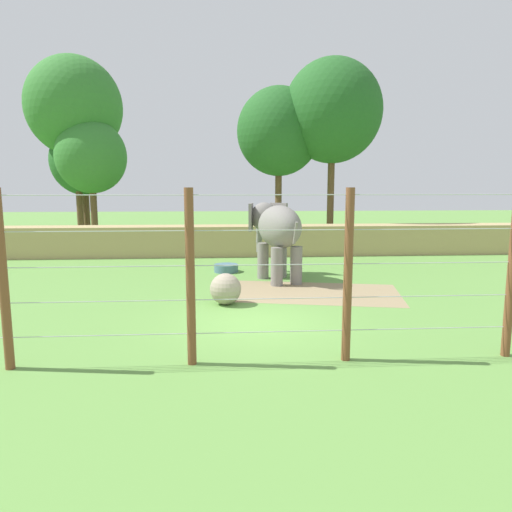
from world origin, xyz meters
name	(u,v)px	position (x,y,z in m)	size (l,w,h in m)	color
ground_plane	(257,323)	(0.00, 0.00, 0.00)	(120.00, 120.00, 0.00)	#609342
dirt_patch	(313,293)	(2.33, 3.67, 0.00)	(6.28, 3.61, 0.01)	#937F5B
embankment_wall	(240,240)	(0.00, 13.30, 0.84)	(36.00, 1.80, 1.69)	tan
elephant	(276,230)	(1.24, 6.18, 2.11)	(2.32, 4.20, 3.19)	gray
enrichment_ball	(226,289)	(-0.89, 2.21, 0.52)	(1.04, 1.04, 1.04)	gray
cable_fence	(269,277)	(0.03, -2.98, 1.95)	(12.12, 0.20, 3.87)	brown
water_tub	(226,268)	(-0.84, 8.10, 0.18)	(1.10, 1.10, 0.35)	slate
tree_far_left	(333,111)	(6.07, 17.23, 8.60)	(6.25, 6.25, 11.91)	brown
tree_left_of_centre	(91,157)	(-9.57, 18.84, 5.80)	(4.57, 4.57, 8.23)	brown
tree_behind_wall	(74,107)	(-10.85, 20.08, 9.15)	(6.31, 6.31, 12.49)	brown
tree_right_of_centre	(279,132)	(2.73, 18.09, 7.40)	(5.48, 5.48, 10.30)	brown
tree_far_right	(84,161)	(-10.65, 20.91, 5.63)	(4.57, 4.57, 8.06)	brown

